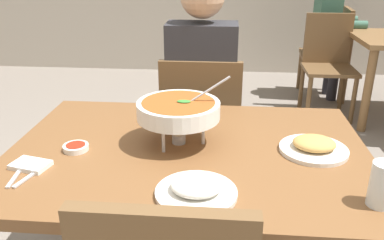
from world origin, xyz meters
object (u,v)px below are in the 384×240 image
at_px(chair_bg_right, 333,48).
at_px(diner_main, 202,83).
at_px(sauce_dish, 76,147).
at_px(chair_bg_corner, 328,59).
at_px(drink_glass, 382,187).
at_px(dining_table_main, 189,174).
at_px(curry_bowl, 178,110).
at_px(rice_plate, 196,189).
at_px(chair_diner_main, 201,126).
at_px(appetizer_plate, 314,146).
at_px(patron_bg_right, 330,24).

bearing_deg(chair_bg_right, diner_main, -119.87).
xyz_separation_m(sauce_dish, chair_bg_corner, (1.44, 2.42, -0.24)).
bearing_deg(drink_glass, dining_table_main, 151.65).
relative_size(curry_bowl, rice_plate, 1.39).
xyz_separation_m(rice_plate, sauce_dish, (-0.45, 0.25, -0.01)).
bearing_deg(chair_bg_corner, sauce_dish, -120.80).
bearing_deg(chair_diner_main, appetizer_plate, -58.70).
distance_m(diner_main, appetizer_plate, 0.88).
relative_size(curry_bowl, chair_bg_right, 0.37).
distance_m(rice_plate, sauce_dish, 0.52).
bearing_deg(diner_main, patron_bg_right, 61.10).
xyz_separation_m(dining_table_main, curry_bowl, (-0.04, 0.05, 0.23)).
relative_size(curry_bowl, patron_bg_right, 0.25).
xyz_separation_m(drink_glass, chair_bg_right, (0.64, 3.17, -0.29)).
bearing_deg(rice_plate, diner_main, 92.71).
height_order(dining_table_main, sauce_dish, sauce_dish).
relative_size(curry_bowl, drink_glass, 2.56).
bearing_deg(sauce_dish, drink_glass, -14.99).
xyz_separation_m(diner_main, sauce_dish, (-0.40, -0.82, 0.00)).
relative_size(chair_diner_main, appetizer_plate, 3.75).
bearing_deg(dining_table_main, appetizer_plate, 1.98).
bearing_deg(patron_bg_right, chair_bg_corner, -100.93).
relative_size(curry_bowl, appetizer_plate, 1.39).
distance_m(appetizer_plate, chair_bg_right, 2.96).
distance_m(rice_plate, appetizer_plate, 0.50).
bearing_deg(patron_bg_right, dining_table_main, -111.81).
xyz_separation_m(dining_table_main, chair_diner_main, (-0.00, 0.74, -0.13)).
height_order(diner_main, appetizer_plate, diner_main).
relative_size(diner_main, rice_plate, 5.46).
relative_size(diner_main, curry_bowl, 3.94).
height_order(appetizer_plate, patron_bg_right, patron_bg_right).
bearing_deg(curry_bowl, chair_bg_right, 66.28).
xyz_separation_m(curry_bowl, rice_plate, (0.09, -0.34, -0.11)).
distance_m(drink_glass, chair_bg_right, 3.25).
distance_m(chair_diner_main, curry_bowl, 0.79).
height_order(chair_diner_main, curry_bowl, curry_bowl).
distance_m(diner_main, curry_bowl, 0.74).
bearing_deg(appetizer_plate, chair_bg_right, 75.15).
xyz_separation_m(appetizer_plate, chair_bg_right, (0.76, 2.85, -0.25)).
height_order(chair_diner_main, appetizer_plate, chair_diner_main).
bearing_deg(appetizer_plate, drink_glass, -69.58).
bearing_deg(patron_bg_right, curry_bowl, -112.83).
height_order(diner_main, chair_bg_right, diner_main).
bearing_deg(diner_main, curry_bowl, -93.11).
relative_size(appetizer_plate, drink_glass, 1.85).
distance_m(dining_table_main, patron_bg_right, 3.05).
bearing_deg(appetizer_plate, diner_main, 120.19).
height_order(diner_main, patron_bg_right, same).
bearing_deg(patron_bg_right, chair_diner_main, -118.51).
bearing_deg(chair_bg_corner, dining_table_main, -113.73).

